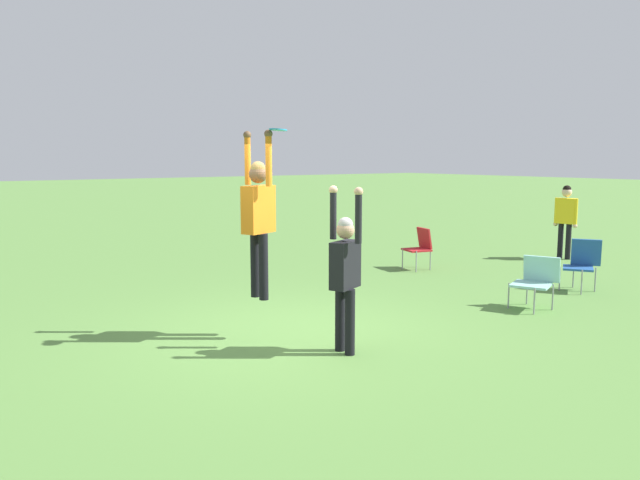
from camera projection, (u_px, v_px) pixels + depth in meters
name	position (u px, v px, depth m)	size (l,w,h in m)	color
ground_plane	(288.00, 335.00, 8.25)	(120.00, 120.00, 0.00)	#56843D
person_jumping	(259.00, 210.00, 7.94)	(0.63, 0.52, 2.15)	black
person_defending	(345.00, 267.00, 7.36)	(0.58, 0.47, 2.00)	black
frisbee	(278.00, 130.00, 7.52)	(0.22, 0.22, 0.03)	#2D9EDB
camping_chair_2	(535.00, 279.00, 9.63)	(0.72, 0.77, 0.81)	gray
camping_chair_3	(582.00, 261.00, 10.93)	(0.68, 0.75, 0.91)	gray
camping_chair_4	(420.00, 245.00, 13.01)	(0.58, 0.62, 0.86)	gray
person_spectator_near	(566.00, 215.00, 14.26)	(0.60, 0.29, 1.69)	black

